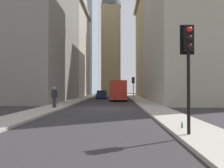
{
  "coord_description": "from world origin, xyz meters",
  "views": [
    {
      "loc": [
        -21.02,
        -1.3,
        1.8
      ],
      "look_at": [
        13.37,
        -0.48,
        2.4
      ],
      "focal_mm": 38.26,
      "sensor_mm": 36.0,
      "label": 1
    }
  ],
  "objects_px": {
    "sedan_navy": "(102,95)",
    "traffic_light_foreground": "(188,53)",
    "traffic_light_midblock": "(133,82)",
    "discarded_bottle": "(182,125)",
    "delivery_truck": "(118,90)",
    "pedestrian": "(54,96)"
  },
  "relations": [
    {
      "from": "sedan_navy",
      "to": "traffic_light_foreground",
      "type": "bearing_deg",
      "value": -170.63
    },
    {
      "from": "traffic_light_midblock",
      "to": "pedestrian",
      "type": "xyz_separation_m",
      "value": [
        -23.38,
        8.23,
        -1.72
      ]
    },
    {
      "from": "delivery_truck",
      "to": "pedestrian",
      "type": "distance_m",
      "value": 15.22
    },
    {
      "from": "delivery_truck",
      "to": "traffic_light_midblock",
      "type": "bearing_deg",
      "value": -16.66
    },
    {
      "from": "sedan_navy",
      "to": "discarded_bottle",
      "type": "distance_m",
      "value": 31.01
    },
    {
      "from": "discarded_bottle",
      "to": "traffic_light_foreground",
      "type": "bearing_deg",
      "value": 174.88
    },
    {
      "from": "sedan_navy",
      "to": "traffic_light_foreground",
      "type": "relative_size",
      "value": 1.08
    },
    {
      "from": "delivery_truck",
      "to": "traffic_light_midblock",
      "type": "distance_m",
      "value": 9.68
    },
    {
      "from": "delivery_truck",
      "to": "traffic_light_midblock",
      "type": "xyz_separation_m",
      "value": [
        9.18,
        -2.75,
        1.37
      ]
    },
    {
      "from": "sedan_navy",
      "to": "discarded_bottle",
      "type": "xyz_separation_m",
      "value": [
        -30.54,
        -5.38,
        -0.42
      ]
    },
    {
      "from": "traffic_light_foreground",
      "to": "pedestrian",
      "type": "bearing_deg",
      "value": 34.65
    },
    {
      "from": "traffic_light_midblock",
      "to": "discarded_bottle",
      "type": "relative_size",
      "value": 13.57
    },
    {
      "from": "pedestrian",
      "to": "discarded_bottle",
      "type": "distance_m",
      "value": 12.98
    },
    {
      "from": "sedan_navy",
      "to": "pedestrian",
      "type": "bearing_deg",
      "value": 172.51
    },
    {
      "from": "traffic_light_midblock",
      "to": "sedan_navy",
      "type": "bearing_deg",
      "value": 118.19
    },
    {
      "from": "sedan_navy",
      "to": "discarded_bottle",
      "type": "bearing_deg",
      "value": -170.0
    },
    {
      "from": "delivery_truck",
      "to": "sedan_navy",
      "type": "distance_m",
      "value": 6.86
    },
    {
      "from": "sedan_navy",
      "to": "traffic_light_midblock",
      "type": "bearing_deg",
      "value": -61.81
    },
    {
      "from": "delivery_truck",
      "to": "pedestrian",
      "type": "height_order",
      "value": "delivery_truck"
    },
    {
      "from": "pedestrian",
      "to": "traffic_light_foreground",
      "type": "bearing_deg",
      "value": -145.35
    },
    {
      "from": "traffic_light_foreground",
      "to": "pedestrian",
      "type": "xyz_separation_m",
      "value": [
        11.49,
        7.94,
        -1.97
      ]
    },
    {
      "from": "traffic_light_foreground",
      "to": "traffic_light_midblock",
      "type": "relative_size",
      "value": 1.09
    }
  ]
}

